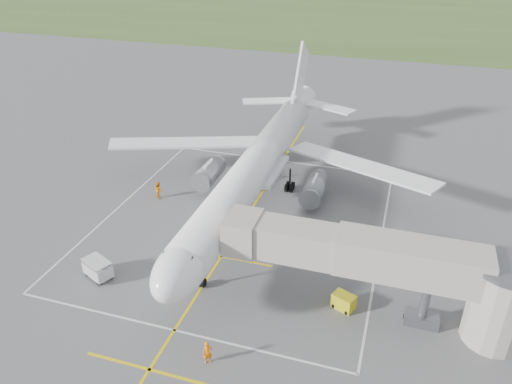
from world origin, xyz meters
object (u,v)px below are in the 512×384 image
(ramp_worker_nose, at_px, (208,353))
(jet_bridge, at_px, (399,269))
(gpu_unit, at_px, (344,302))
(baggage_cart, at_px, (98,269))
(airliner, at_px, (256,166))
(ramp_worker_wing, at_px, (159,190))

(ramp_worker_nose, bearing_deg, jet_bridge, 2.70)
(gpu_unit, relative_size, baggage_cart, 0.70)
(ramp_worker_nose, bearing_deg, airliner, 66.22)
(airliner, xyz_separation_m, gpu_unit, (11.95, -14.31, -3.75))
(jet_bridge, height_order, baggage_cart, jet_bridge)
(airliner, bearing_deg, ramp_worker_wing, -168.09)
(jet_bridge, relative_size, baggage_cart, 7.93)
(jet_bridge, xyz_separation_m, baggage_cart, (-24.89, -2.62, -3.84))
(jet_bridge, bearing_deg, airliner, 137.81)
(baggage_cart, bearing_deg, ramp_worker_nose, -0.66)
(airliner, relative_size, ramp_worker_wing, 24.02)
(baggage_cart, bearing_deg, airliner, 85.89)
(airliner, xyz_separation_m, ramp_worker_nose, (3.67, -22.87, -3.46))
(airliner, xyz_separation_m, baggage_cart, (-9.17, -16.87, -3.48))
(airliner, height_order, ramp_worker_wing, airliner)
(gpu_unit, relative_size, ramp_worker_nose, 1.10)
(gpu_unit, bearing_deg, ramp_worker_nose, -110.74)
(airliner, xyz_separation_m, ramp_worker_wing, (-10.79, -2.28, -3.42))
(baggage_cart, relative_size, ramp_worker_wing, 1.52)
(baggage_cart, xyz_separation_m, ramp_worker_nose, (12.84, -6.01, 0.02))
(ramp_worker_wing, bearing_deg, baggage_cart, 146.17)
(airliner, xyz_separation_m, jet_bridge, (15.72, -14.25, 0.35))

